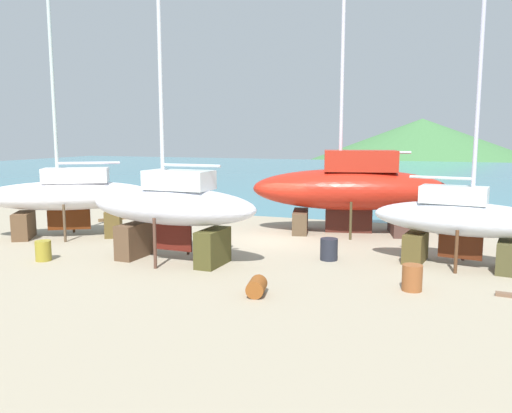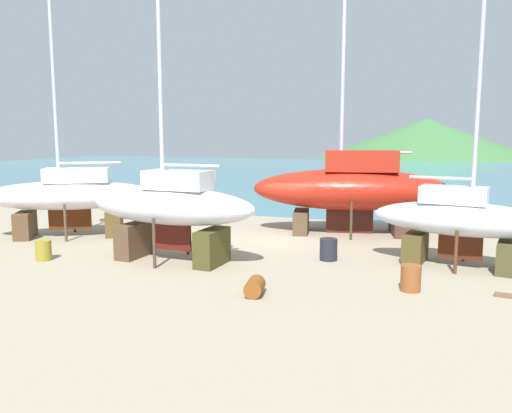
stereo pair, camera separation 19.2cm
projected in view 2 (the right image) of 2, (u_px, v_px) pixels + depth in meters
ground_plane at (238, 260)px, 19.44m from camera, size 41.40×41.40×0.00m
sea_water at (382, 175)px, 61.77m from camera, size 140.21×70.62×0.01m
headland_hill at (425, 154)px, 132.70m from camera, size 97.09×97.09×18.15m
sailboat_small_center at (351, 188)px, 24.51m from camera, size 9.84×4.98×15.45m
sailboat_mid_port at (461, 220)px, 18.20m from camera, size 6.51×2.82×11.50m
sailboat_far_slipway at (172, 207)px, 19.03m from camera, size 6.91×2.48×11.62m
sailboat_large_starboard at (70, 196)px, 23.70m from camera, size 7.97×5.89×11.96m
worker at (474, 229)px, 21.07m from camera, size 0.28×0.46×1.68m
barrel_rust_mid at (44, 250)px, 19.38m from camera, size 0.79×0.79×0.77m
barrel_rust_far at (255, 287)px, 15.11m from camera, size 0.67×0.90×0.53m
barrel_rust_near at (328, 249)px, 19.39m from camera, size 0.71×0.71×0.83m
barrel_ochre at (411, 278)px, 15.54m from camera, size 0.80×0.80×0.81m
timber_plank_near at (119, 218)px, 28.75m from camera, size 1.24×2.01×0.16m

